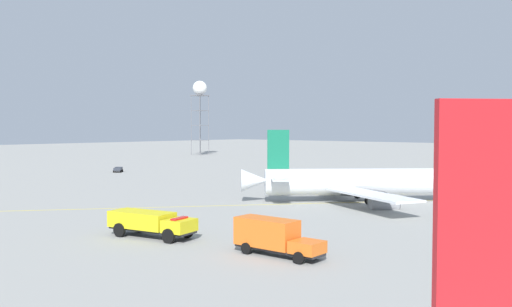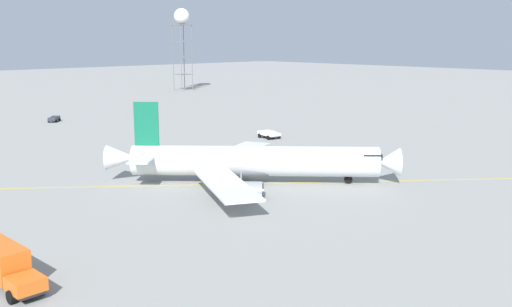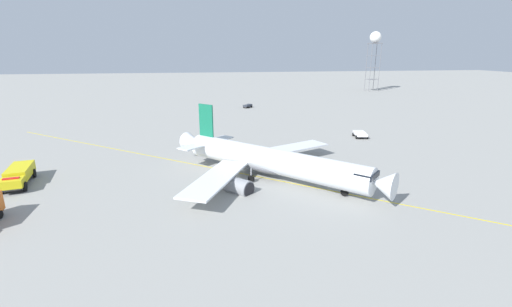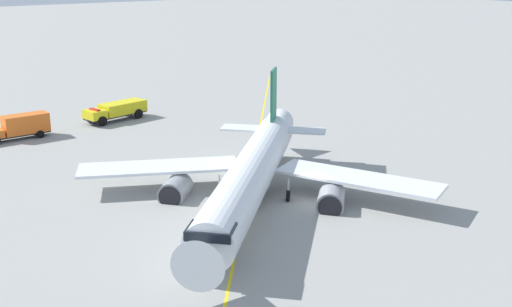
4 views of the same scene
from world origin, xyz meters
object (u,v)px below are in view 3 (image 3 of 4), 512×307
object	(u,v)px
airliner_main	(269,162)
pushback_tug_truck	(360,134)
fire_tender_truck	(18,175)
radar_tower	(375,40)
baggage_truck_truck	(248,106)

from	to	relation	value
airliner_main	pushback_tug_truck	bearing A→B (deg)	87.28
fire_tender_truck	radar_tower	bearing A→B (deg)	123.69
radar_tower	fire_tender_truck	bearing A→B (deg)	135.02
airliner_main	baggage_truck_truck	size ratio (longest dim) A/B	7.97
airliner_main	baggage_truck_truck	xyz separation A→B (m)	(73.02, -6.96, -1.96)
baggage_truck_truck	fire_tender_truck	xyz separation A→B (m)	(-69.76, 45.04, 0.82)
baggage_truck_truck	fire_tender_truck	bearing A→B (deg)	-169.18
pushback_tug_truck	airliner_main	bearing A→B (deg)	-38.85
baggage_truck_truck	pushback_tug_truck	distance (m)	53.35
baggage_truck_truck	pushback_tug_truck	xyz separation A→B (m)	(-49.60, -19.66, 0.10)
baggage_truck_truck	radar_tower	size ratio (longest dim) A/B	0.13
pushback_tug_truck	radar_tower	bearing A→B (deg)	161.55
baggage_truck_truck	radar_tower	bearing A→B (deg)	-13.11
fire_tender_truck	radar_tower	world-z (taller)	radar_tower
fire_tender_truck	radar_tower	size ratio (longest dim) A/B	0.33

